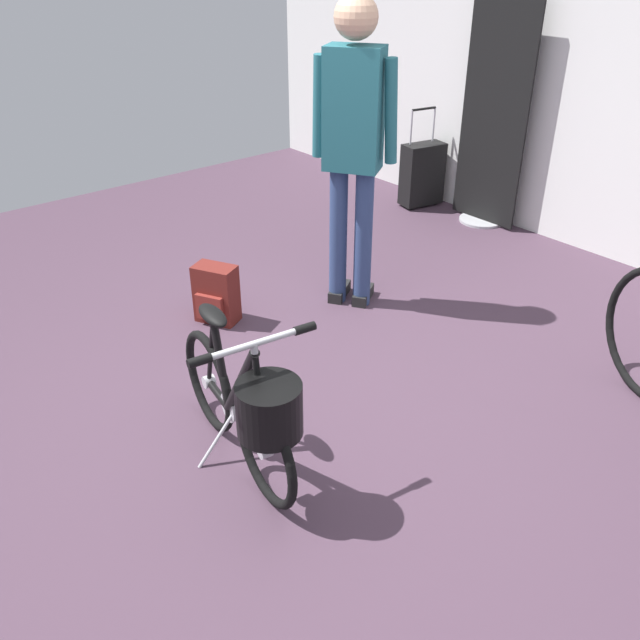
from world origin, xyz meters
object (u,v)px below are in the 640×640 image
(floor_banner_stand, at_px, (493,128))
(rolling_suitcase, at_px, (422,174))
(folding_bike_foreground, at_px, (246,406))
(visitor_near_wall, at_px, (353,138))
(backpack_on_floor, at_px, (216,295))

(floor_banner_stand, height_order, rolling_suitcase, floor_banner_stand)
(floor_banner_stand, xyz_separation_m, rolling_suitcase, (-0.59, -0.11, -0.49))
(floor_banner_stand, relative_size, folding_bike_foreground, 1.61)
(visitor_near_wall, bearing_deg, rolling_suitcase, 118.90)
(visitor_near_wall, height_order, backpack_on_floor, visitor_near_wall)
(visitor_near_wall, distance_m, backpack_on_floor, 1.23)
(rolling_suitcase, distance_m, backpack_on_floor, 2.54)
(floor_banner_stand, relative_size, backpack_on_floor, 4.71)
(floor_banner_stand, distance_m, visitor_near_wall, 1.84)
(floor_banner_stand, bearing_deg, visitor_near_wall, -79.31)
(folding_bike_foreground, xyz_separation_m, rolling_suitcase, (-1.84, 3.09, -0.09))
(folding_bike_foreground, relative_size, backpack_on_floor, 2.93)
(folding_bike_foreground, height_order, rolling_suitcase, rolling_suitcase)
(folding_bike_foreground, bearing_deg, visitor_near_wall, 122.92)
(floor_banner_stand, height_order, folding_bike_foreground, floor_banner_stand)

